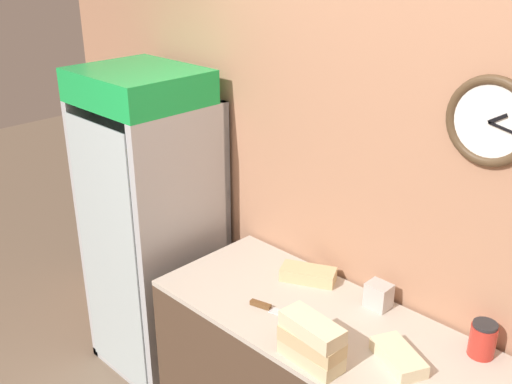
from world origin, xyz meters
name	(u,v)px	position (x,y,z in m)	size (l,w,h in m)	color
wall_back	(408,217)	(0.00, 1.29, 1.35)	(5.20, 0.09, 2.70)	#AD7A5B
beverage_cooler	(158,213)	(-1.44, 0.96, 1.00)	(0.66, 0.64, 1.86)	#B2B7BC
sandwich_stack_bottom	(310,355)	(0.00, 0.63, 0.96)	(0.28, 0.13, 0.07)	beige
sandwich_stack_middle	(311,341)	(0.00, 0.63, 1.03)	(0.27, 0.13, 0.07)	tan
sandwich_stack_top	(311,327)	(0.00, 0.63, 1.09)	(0.28, 0.14, 0.07)	beige
sandwich_flat_left	(398,357)	(0.25, 0.87, 0.96)	(0.28, 0.22, 0.06)	beige
sandwich_flat_right	(308,274)	(-0.41, 1.10, 0.96)	(0.29, 0.23, 0.06)	tan
chefs_knife	(271,309)	(-0.36, 0.78, 0.94)	(0.29, 0.11, 0.02)	silver
condiment_jar	(483,339)	(0.46, 1.16, 1.00)	(0.11, 0.11, 0.15)	#B72D23
napkin_dispenser	(379,295)	(-0.03, 1.15, 0.99)	(0.11, 0.09, 0.12)	#B7B2AD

